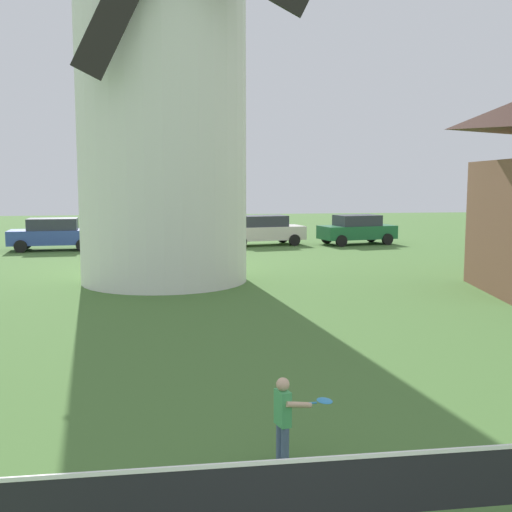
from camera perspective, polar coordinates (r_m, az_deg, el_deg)
windmill at (r=21.71m, az=-8.59°, el=17.49°), size 8.70×6.31×14.83m
tennis_net at (r=5.92m, az=3.01°, el=-20.59°), size 5.13×0.06×1.10m
player_far at (r=7.78m, az=2.65°, el=-14.21°), size 0.72×0.35×1.07m
parked_car_blue at (r=32.22m, az=-17.93°, el=1.95°), size 4.24×2.09×1.56m
parked_car_red at (r=31.55m, az=-8.50°, el=2.11°), size 4.14×2.55×1.56m
parked_car_cream at (r=33.00m, az=0.61°, el=2.39°), size 4.53×2.48×1.56m
parked_car_green at (r=33.90m, az=9.16°, el=2.42°), size 4.25×2.49×1.56m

